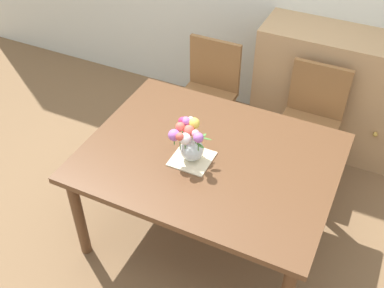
{
  "coord_description": "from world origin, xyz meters",
  "views": [
    {
      "loc": [
        0.8,
        -1.91,
        2.6
      ],
      "look_at": [
        -0.08,
        -0.08,
        0.84
      ],
      "focal_mm": 43.52,
      "sensor_mm": 36.0,
      "label": 1
    }
  ],
  "objects_px": {
    "chair_left": "(209,89)",
    "chair_right": "(311,116)",
    "dining_table": "(210,165)",
    "dresser": "(345,95)",
    "flower_vase": "(190,141)"
  },
  "relations": [
    {
      "from": "dining_table",
      "to": "chair_right",
      "type": "xyz_separation_m",
      "value": [
        0.41,
        0.92,
        -0.13
      ]
    },
    {
      "from": "dining_table",
      "to": "chair_right",
      "type": "distance_m",
      "value": 1.01
    },
    {
      "from": "chair_right",
      "to": "dresser",
      "type": "bearing_deg",
      "value": -111.61
    },
    {
      "from": "dining_table",
      "to": "flower_vase",
      "type": "height_order",
      "value": "flower_vase"
    },
    {
      "from": "dresser",
      "to": "flower_vase",
      "type": "bearing_deg",
      "value": -115.52
    },
    {
      "from": "dining_table",
      "to": "chair_right",
      "type": "relative_size",
      "value": 1.68
    },
    {
      "from": "dining_table",
      "to": "dresser",
      "type": "relative_size",
      "value": 1.07
    },
    {
      "from": "flower_vase",
      "to": "dresser",
      "type": "bearing_deg",
      "value": 64.48
    },
    {
      "from": "dining_table",
      "to": "dresser",
      "type": "bearing_deg",
      "value": 66.57
    },
    {
      "from": "chair_left",
      "to": "chair_right",
      "type": "height_order",
      "value": "same"
    },
    {
      "from": "chair_right",
      "to": "flower_vase",
      "type": "bearing_deg",
      "value": 62.93
    },
    {
      "from": "chair_right",
      "to": "dining_table",
      "type": "bearing_deg",
      "value": 65.76
    },
    {
      "from": "chair_right",
      "to": "dresser",
      "type": "xyz_separation_m",
      "value": [
        0.16,
        0.41,
        -0.02
      ]
    },
    {
      "from": "dining_table",
      "to": "dresser",
      "type": "distance_m",
      "value": 1.46
    },
    {
      "from": "chair_left",
      "to": "chair_right",
      "type": "distance_m",
      "value": 0.83
    }
  ]
}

